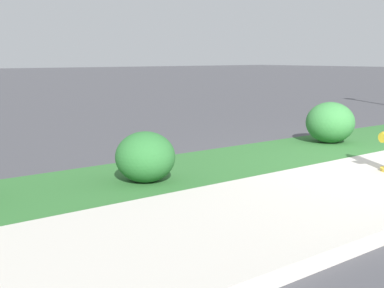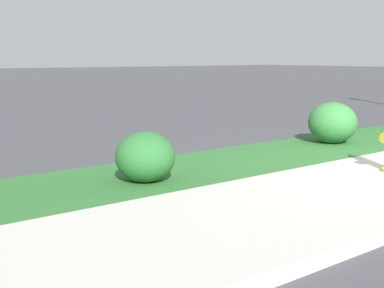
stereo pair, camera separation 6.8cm
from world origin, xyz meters
name	(u,v)px [view 1 (the left image)]	position (x,y,z in m)	size (l,w,h in m)	color
grass_verge	(315,147)	(0.00, 1.85, 0.00)	(18.00, 1.69, 0.01)	#2D662D
shrub_bush_near_lamp	(330,123)	(0.53, 1.98, 0.33)	(0.77, 0.77, 0.65)	#337538
shrub_bush_far_verge	(145,157)	(-3.28, 1.59, 0.28)	(0.66, 0.66, 0.56)	#28662D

